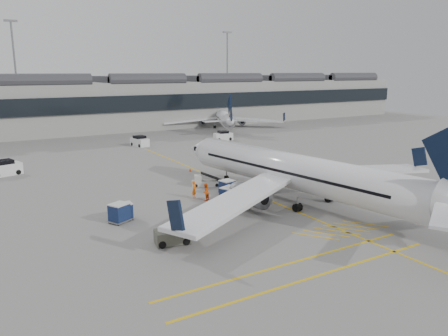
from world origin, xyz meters
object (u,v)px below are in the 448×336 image
airliner_main (301,174)px  belt_loader (205,182)px  ramp_agent_a (194,189)px  pushback_tug (172,235)px  ramp_agent_b (206,192)px  baggage_cart_a (227,187)px

airliner_main → belt_loader: 12.68m
airliner_main → ramp_agent_a: airliner_main is taller
airliner_main → belt_loader: (-5.31, 11.21, -2.63)m
airliner_main → belt_loader: airliner_main is taller
airliner_main → ramp_agent_a: 11.64m
airliner_main → pushback_tug: bearing=-176.5°
airliner_main → pushback_tug: (-16.26, -3.34, -2.45)m
ramp_agent_b → belt_loader: bearing=-153.9°
airliner_main → ramp_agent_b: airliner_main is taller
pushback_tug → ramp_agent_b: bearing=59.4°
ramp_agent_b → pushback_tug: size_ratio=0.63×
ramp_agent_b → pushback_tug: (-8.04, -9.13, -0.26)m
baggage_cart_a → ramp_agent_b: size_ratio=0.97×
airliner_main → pushback_tug: 16.78m
belt_loader → ramp_agent_b: size_ratio=2.26×
baggage_cart_a → pushback_tug: (-11.16, -9.84, -0.23)m
baggage_cart_a → pushback_tug: 14.88m
belt_loader → baggage_cart_a: bearing=-63.8°
ramp_agent_b → baggage_cart_a: bearing=157.2°
baggage_cart_a → airliner_main: bearing=-62.6°
ramp_agent_a → pushback_tug: size_ratio=0.64×
ramp_agent_a → ramp_agent_b: (0.59, -1.51, -0.02)m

